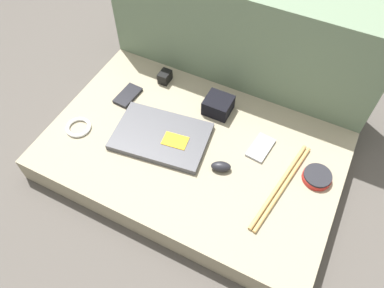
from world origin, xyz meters
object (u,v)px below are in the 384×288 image
(computer_mouse, at_px, (221,167))
(phone_black, at_px, (128,95))
(phone_silver, at_px, (261,148))
(camera_pouch, at_px, (218,105))
(speaker_puck, at_px, (317,177))
(charger_brick, at_px, (165,77))
(laptop, at_px, (161,136))

(computer_mouse, bearing_deg, phone_black, 141.94)
(phone_silver, relative_size, camera_pouch, 1.22)
(speaker_puck, relative_size, phone_silver, 0.80)
(computer_mouse, bearing_deg, speaker_puck, -0.89)
(camera_pouch, xyz_separation_m, charger_brick, (-0.27, 0.05, -0.01))
(charger_brick, bearing_deg, computer_mouse, -37.27)
(speaker_puck, bearing_deg, phone_black, 177.41)
(phone_silver, distance_m, charger_brick, 0.50)
(computer_mouse, height_order, phone_black, computer_mouse)
(laptop, bearing_deg, phone_black, 143.46)
(speaker_puck, xyz_separation_m, camera_pouch, (-0.43, 0.13, 0.02))
(phone_black, xyz_separation_m, charger_brick, (0.09, 0.15, 0.02))
(phone_silver, bearing_deg, computer_mouse, -115.98)
(computer_mouse, bearing_deg, phone_silver, 36.61)
(phone_silver, relative_size, phone_black, 1.02)
(phone_silver, height_order, charger_brick, charger_brick)
(phone_black, relative_size, charger_brick, 2.18)
(laptop, distance_m, camera_pouch, 0.26)
(laptop, bearing_deg, computer_mouse, -13.58)
(phone_silver, bearing_deg, laptop, -154.10)
(phone_black, bearing_deg, camera_pouch, 18.70)
(computer_mouse, distance_m, phone_black, 0.50)
(charger_brick, bearing_deg, phone_black, -121.80)
(phone_silver, height_order, camera_pouch, camera_pouch)
(phone_black, bearing_deg, phone_silver, 3.50)
(phone_silver, bearing_deg, phone_black, -173.60)
(laptop, height_order, charger_brick, charger_brick)
(phone_silver, distance_m, camera_pouch, 0.24)
(charger_brick, bearing_deg, phone_silver, -17.12)
(speaker_puck, xyz_separation_m, charger_brick, (-0.70, 0.18, 0.01))
(camera_pouch, distance_m, charger_brick, 0.27)
(computer_mouse, height_order, camera_pouch, camera_pouch)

